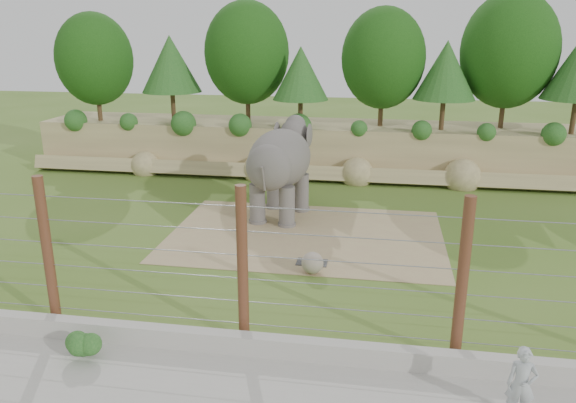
% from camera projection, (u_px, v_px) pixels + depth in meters
% --- Properties ---
extents(ground, '(90.00, 90.00, 0.00)m').
position_uv_depth(ground, '(278.00, 267.00, 18.04)').
color(ground, '#45691F').
rests_on(ground, ground).
extents(back_embankment, '(30.00, 5.52, 8.77)m').
position_uv_depth(back_embankment, '(334.00, 96.00, 28.69)').
color(back_embankment, '#928157').
rests_on(back_embankment, ground).
extents(dirt_patch, '(10.00, 7.00, 0.02)m').
position_uv_depth(dirt_patch, '(306.00, 235.00, 20.78)').
color(dirt_patch, tan).
rests_on(dirt_patch, ground).
extents(drain_grate, '(1.00, 0.60, 0.03)m').
position_uv_depth(drain_grate, '(312.00, 262.00, 18.33)').
color(drain_grate, '#262628').
rests_on(drain_grate, dirt_patch).
extents(elephant, '(2.61, 4.84, 3.73)m').
position_uv_depth(elephant, '(280.00, 172.00, 22.28)').
color(elephant, '#55504C').
rests_on(elephant, ground).
extents(stone_ball, '(0.69, 0.69, 0.69)m').
position_uv_depth(stone_ball, '(312.00, 263.00, 17.46)').
color(stone_ball, gray).
rests_on(stone_ball, dirt_patch).
extents(retaining_wall, '(26.00, 0.35, 0.50)m').
position_uv_depth(retaining_wall, '(239.00, 343.00, 13.26)').
color(retaining_wall, '#AFABA3').
rests_on(retaining_wall, ground).
extents(barrier_fence, '(20.26, 0.26, 4.00)m').
position_uv_depth(barrier_fence, '(243.00, 267.00, 13.20)').
color(barrier_fence, '#563018').
rests_on(barrier_fence, ground).
extents(walkway_shrub, '(0.67, 0.67, 0.67)m').
position_uv_depth(walkway_shrub, '(85.00, 345.00, 13.03)').
color(walkway_shrub, '#1C551D').
rests_on(walkway_shrub, walkway).
extents(zookeeper, '(0.61, 0.44, 1.56)m').
position_uv_depth(zookeeper, '(522.00, 384.00, 10.86)').
color(zookeeper, '#B0B3BA').
rests_on(zookeeper, walkway).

